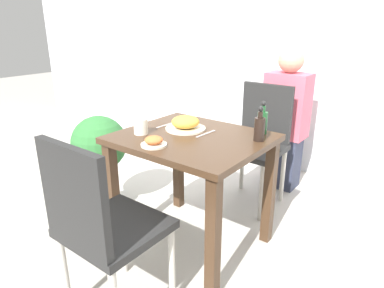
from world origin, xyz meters
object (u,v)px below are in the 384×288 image
object	(u,v)px
chair_near	(101,223)
condiment_bottle	(262,121)
chair_far	(258,138)
sauce_bottle	(260,128)
person_figure	(285,121)
side_plate	(154,142)
potted_plant_left	(100,151)
food_plate	(185,124)
drink_cup	(141,126)

from	to	relation	value
chair_near	condiment_bottle	bearing A→B (deg)	-104.27
chair_far	condiment_bottle	bearing A→B (deg)	-62.22
sauce_bottle	chair_far	bearing A→B (deg)	116.22
chair_near	chair_far	distance (m)	1.47
condiment_bottle	person_figure	xyz separation A→B (m)	(-0.19, 0.84, -0.22)
chair_far	side_plate	world-z (taller)	chair_far
potted_plant_left	person_figure	size ratio (longest dim) A/B	0.62
person_figure	side_plate	bearing A→B (deg)	-96.76
food_plate	drink_cup	world-z (taller)	drink_cup
condiment_bottle	drink_cup	bearing A→B (deg)	-141.96
food_plate	sauce_bottle	distance (m)	0.46
food_plate	person_figure	size ratio (longest dim) A/B	0.21
person_figure	potted_plant_left	bearing A→B (deg)	-126.02
sauce_bottle	person_figure	world-z (taller)	person_figure
chair_far	potted_plant_left	distance (m)	1.18
side_plate	drink_cup	size ratio (longest dim) A/B	1.51
sauce_bottle	side_plate	bearing A→B (deg)	-133.93
chair_near	drink_cup	xyz separation A→B (m)	(-0.31, 0.56, 0.25)
drink_cup	potted_plant_left	size ratio (longest dim) A/B	0.13
chair_far	person_figure	xyz separation A→B (m)	(0.05, 0.37, 0.06)
condiment_bottle	side_plate	bearing A→B (deg)	-123.26
food_plate	condiment_bottle	world-z (taller)	condiment_bottle
chair_near	condiment_bottle	world-z (taller)	condiment_bottle
side_plate	condiment_bottle	bearing A→B (deg)	56.74
drink_cup	sauce_bottle	bearing A→B (deg)	27.26
chair_far	person_figure	distance (m)	0.37
side_plate	condiment_bottle	world-z (taller)	condiment_bottle
chair_far	potted_plant_left	bearing A→B (deg)	-134.40
chair_near	chair_far	bearing A→B (deg)	-90.25
chair_far	potted_plant_left	xyz separation A→B (m)	(-0.82, -0.84, -0.05)
food_plate	person_figure	xyz separation A→B (m)	(0.21, 1.05, -0.18)
sauce_bottle	condiment_bottle	bearing A→B (deg)	110.02
food_plate	person_figure	world-z (taller)	person_figure
sauce_bottle	person_figure	bearing A→B (deg)	103.98
side_plate	potted_plant_left	size ratio (longest dim) A/B	0.19
person_figure	sauce_bottle	bearing A→B (deg)	-76.02
person_figure	chair_near	bearing A→B (deg)	-91.90
chair_near	person_figure	xyz separation A→B (m)	(0.06, 1.84, 0.06)
chair_near	food_plate	bearing A→B (deg)	-79.09
chair_far	sauce_bottle	size ratio (longest dim) A/B	4.65
side_plate	food_plate	bearing A→B (deg)	98.41
food_plate	potted_plant_left	size ratio (longest dim) A/B	0.34
chair_near	chair_far	world-z (taller)	same
side_plate	potted_plant_left	bearing A→B (deg)	166.02
food_plate	condiment_bottle	size ratio (longest dim) A/B	1.25
chair_near	sauce_bottle	world-z (taller)	sauce_bottle
side_plate	person_figure	xyz separation A→B (m)	(0.16, 1.38, -0.17)
food_plate	condiment_bottle	bearing A→B (deg)	27.63
chair_far	side_plate	bearing A→B (deg)	-96.14
sauce_bottle	potted_plant_left	xyz separation A→B (m)	(-1.12, -0.24, -0.33)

